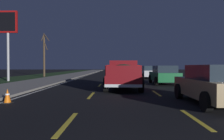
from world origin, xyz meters
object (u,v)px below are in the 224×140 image
Objects in this scene: sedan_green at (164,75)px; gas_price_sign at (8,28)px; pickup_truck at (123,74)px; traffic_cone_near at (7,96)px; sedan_blue at (138,70)px; sedan_silver at (149,72)px; sedan_tan at (214,84)px; bare_tree_far at (44,54)px.

gas_price_sign is at bearing 77.33° from sedan_green.
pickup_truck is 14.15m from gas_price_sign.
sedan_green reaches higher than traffic_cone_near.
gas_price_sign is at bearing 142.30° from sedan_blue.
traffic_cone_near is (-12.84, -6.47, -5.01)m from gas_price_sign.
sedan_silver reaches higher than traffic_cone_near.
sedan_silver is at bearing 179.74° from sedan_blue.
sedan_silver is at bearing -70.84° from gas_price_sign.
sedan_tan and sedan_green have the same top height.
sedan_tan is at bearing -147.65° from bare_tree_far.
pickup_truck is at bearing -122.73° from gas_price_sign.
pickup_truck is 5.30m from sedan_green.
gas_price_sign is 12.13× the size of traffic_cone_near.
sedan_tan is at bearing 179.28° from sedan_silver.
gas_price_sign is (7.28, 11.33, 4.31)m from pickup_truck.
sedan_blue and sedan_silver have the same top height.
sedan_blue is at bearing -0.22° from sedan_green.
bare_tree_far reaches higher than sedan_tan.
traffic_cone_near is at bearing -153.25° from gas_price_sign.
sedan_green is 19.30m from bare_tree_far.
pickup_truck is 19.95m from bare_tree_far.
sedan_tan is at bearing -131.58° from gas_price_sign.
bare_tree_far is (22.33, 14.14, 2.44)m from sedan_tan.
bare_tree_far is (4.16, 14.37, 2.44)m from sedan_silver.
sedan_silver is 0.63× the size of gas_price_sign.
bare_tree_far is (12.67, 14.35, 2.44)m from sedan_green.
sedan_silver is (8.51, -0.02, 0.00)m from sedan_green.
gas_price_sign reaches higher than sedan_blue.
traffic_cone_near is at bearing 138.81° from pickup_truck.
sedan_green is at bearing -41.87° from pickup_truck.
bare_tree_far is at bearing 73.87° from sedan_silver.
sedan_green is 15.89m from gas_price_sign.
traffic_cone_near is (-5.55, 4.86, -0.70)m from pickup_truck.
sedan_blue is at bearing -55.25° from bare_tree_far.
bare_tree_far is at bearing 33.07° from pickup_truck.
sedan_green is 0.63× the size of gas_price_sign.
sedan_tan is at bearing -149.83° from pickup_truck.
sedan_silver is 16.39m from gas_price_sign.
sedan_blue is 22.68m from sedan_green.
sedan_tan is 20.11m from gas_price_sign.
sedan_tan is 8.20m from traffic_cone_near.
gas_price_sign is 1.12× the size of bare_tree_far.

